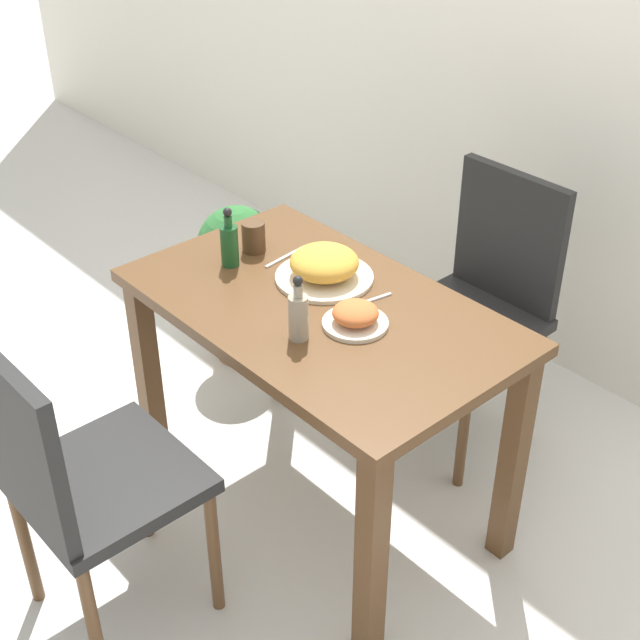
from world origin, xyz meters
TOP-DOWN VIEW (x-y plane):
  - ground_plane at (0.00, 0.00)m, footprint 16.00×16.00m
  - wall_back at (0.00, 1.21)m, footprint 8.00×0.05m
  - dining_table at (0.00, 0.00)m, footprint 1.08×0.65m
  - chair_near at (-0.08, -0.73)m, footprint 0.42×0.42m
  - chair_far at (0.05, 0.66)m, footprint 0.42×0.42m
  - food_plate at (-0.09, 0.10)m, footprint 0.28×0.28m
  - side_plate at (0.14, -0.00)m, footprint 0.17×0.17m
  - drink_cup at (-0.36, 0.06)m, footprint 0.07×0.07m
  - sauce_bottle at (0.08, -0.15)m, footprint 0.05×0.05m
  - condiment_bottle at (-0.34, -0.05)m, footprint 0.05×0.05m
  - fork_utensil at (-0.26, 0.10)m, footprint 0.03×0.17m
  - spoon_utensil at (0.08, 0.10)m, footprint 0.04×0.16m
  - potted_plant_left at (-0.82, 0.32)m, footprint 0.29×0.29m

SIDE VIEW (x-z plane):
  - ground_plane at x=0.00m, z-range 0.00..0.00m
  - potted_plant_left at x=-0.82m, z-range 0.06..0.69m
  - chair_near at x=-0.08m, z-range 0.07..0.98m
  - chair_far at x=0.05m, z-range 0.07..0.98m
  - dining_table at x=0.00m, z-range 0.25..0.99m
  - spoon_utensil at x=0.08m, z-range 0.74..0.75m
  - fork_utensil at x=-0.26m, z-range 0.74..0.75m
  - side_plate at x=0.14m, z-range 0.74..0.80m
  - food_plate at x=-0.09m, z-range 0.74..0.83m
  - drink_cup at x=-0.36m, z-range 0.74..0.84m
  - sauce_bottle at x=0.08m, z-range 0.72..0.90m
  - condiment_bottle at x=-0.34m, z-range 0.72..0.90m
  - wall_back at x=0.00m, z-range 0.00..2.60m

